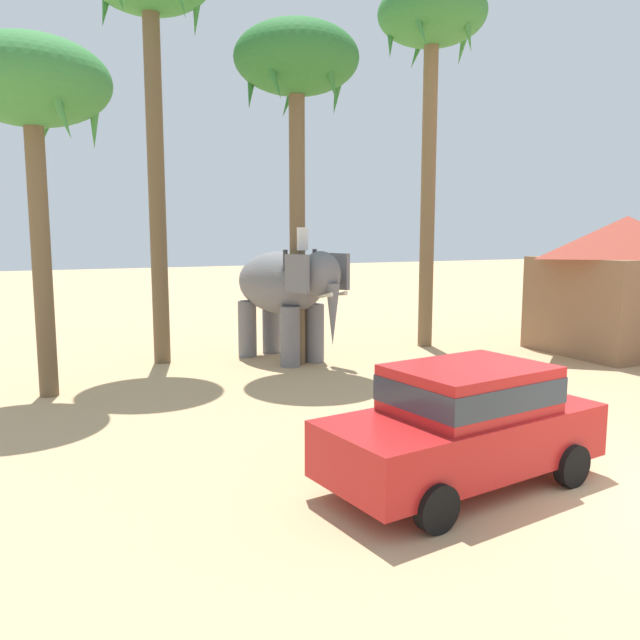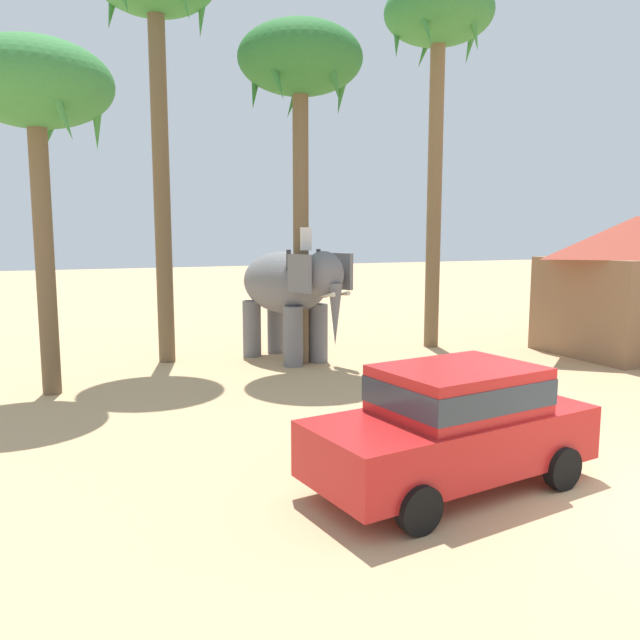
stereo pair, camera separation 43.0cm
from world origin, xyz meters
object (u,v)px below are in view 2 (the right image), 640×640
object	(u,v)px
palm_tree_behind_elephant	(35,93)
palm_tree_near_hut	(300,70)
car_sedan_foreground	(454,422)
elephant_with_mahout	(290,289)
palm_tree_far_back	(438,29)
roadside_hut	(633,281)
signboard_yellow	(610,300)

from	to	relation	value
palm_tree_behind_elephant	palm_tree_near_hut	world-z (taller)	palm_tree_near_hut
car_sedan_foreground	palm_tree_behind_elephant	size ratio (longest dim) A/B	0.57
elephant_with_mahout	palm_tree_far_back	world-z (taller)	palm_tree_far_back
car_sedan_foreground	palm_tree_near_hut	world-z (taller)	palm_tree_near_hut
elephant_with_mahout	roadside_hut	xyz separation A→B (m)	(9.58, -3.01, 0.13)
car_sedan_foreground	palm_tree_near_hut	distance (m)	11.05
elephant_with_mahout	roadside_hut	distance (m)	10.04
palm_tree_near_hut	roadside_hut	size ratio (longest dim) A/B	1.74
palm_tree_near_hut	palm_tree_far_back	world-z (taller)	palm_tree_far_back
roadside_hut	signboard_yellow	size ratio (longest dim) A/B	2.11
palm_tree_behind_elephant	signboard_yellow	size ratio (longest dim) A/B	3.11
palm_tree_near_hut	signboard_yellow	xyz separation A→B (m)	(7.93, -3.06, -5.95)
palm_tree_far_back	roadside_hut	bearing A→B (deg)	-34.23
car_sedan_foreground	elephant_with_mahout	world-z (taller)	elephant_with_mahout
palm_tree_behind_elephant	signboard_yellow	world-z (taller)	palm_tree_behind_elephant
elephant_with_mahout	palm_tree_near_hut	size ratio (longest dim) A/B	0.46
palm_tree_far_back	signboard_yellow	size ratio (longest dim) A/B	4.49
elephant_with_mahout	signboard_yellow	bearing A→B (deg)	-23.82
elephant_with_mahout	car_sedan_foreground	bearing A→B (deg)	-97.18
car_sedan_foreground	palm_tree_behind_elephant	world-z (taller)	palm_tree_behind_elephant
car_sedan_foreground	palm_tree_near_hut	bearing A→B (deg)	81.53
palm_tree_behind_elephant	roadside_hut	distance (m)	16.36
palm_tree_far_back	signboard_yellow	distance (m)	9.20
car_sedan_foreground	roadside_hut	distance (m)	12.45
roadside_hut	signboard_yellow	xyz separation A→B (m)	(-1.52, -0.55, -0.44)
elephant_with_mahout	palm_tree_behind_elephant	distance (m)	7.65
elephant_with_mahout	roadside_hut	bearing A→B (deg)	-17.42
palm_tree_behind_elephant	palm_tree_near_hut	size ratio (longest dim) A/B	0.85
signboard_yellow	palm_tree_far_back	bearing A→B (deg)	130.59
palm_tree_far_back	signboard_yellow	world-z (taller)	palm_tree_far_back
palm_tree_near_hut	palm_tree_behind_elephant	bearing A→B (deg)	-172.62
roadside_hut	signboard_yellow	distance (m)	1.67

